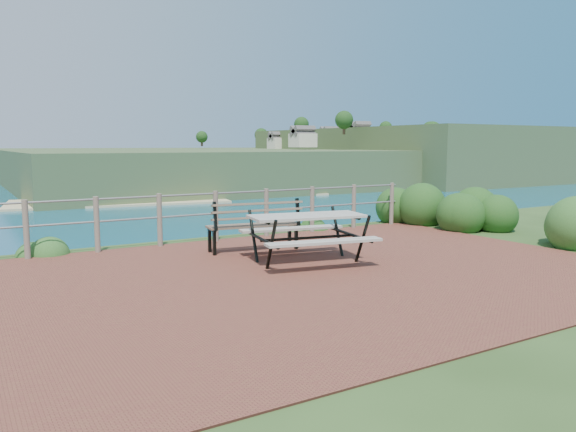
% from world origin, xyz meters
% --- Properties ---
extents(ground, '(10.00, 7.00, 0.12)m').
position_xyz_m(ground, '(0.00, 0.00, 0.00)').
color(ground, brown).
rests_on(ground, ground).
extents(safety_railing, '(9.40, 0.10, 1.00)m').
position_xyz_m(safety_railing, '(0.00, 3.35, 0.57)').
color(safety_railing, '#6B5B4C').
rests_on(safety_railing, ground).
extents(distant_bay, '(290.00, 232.36, 24.00)m').
position_xyz_m(distant_bay, '(173.07, 202.61, -1.52)').
color(distant_bay, '#39542A').
rests_on(distant_bay, ground).
extents(picnic_table, '(1.96, 1.58, 0.78)m').
position_xyz_m(picnic_table, '(0.45, 0.70, 0.50)').
color(picnic_table, '#9E9A8D').
rests_on(picnic_table, ground).
extents(park_bench, '(1.72, 0.65, 0.95)m').
position_xyz_m(park_bench, '(0.16, 2.05, 0.62)').
color(park_bench, brown).
rests_on(park_bench, ground).
extents(shrub_right_front, '(1.35, 1.35, 1.92)m').
position_xyz_m(shrub_right_front, '(5.69, 1.63, 0.00)').
color(shrub_right_front, '#164818').
rests_on(shrub_right_front, ground).
extents(shrub_right_edge, '(1.18, 1.18, 1.69)m').
position_xyz_m(shrub_right_edge, '(5.04, 3.43, 0.00)').
color(shrub_right_edge, '#164818').
rests_on(shrub_right_edge, ground).
extents(shrub_lip_west, '(0.83, 0.83, 0.59)m').
position_xyz_m(shrub_lip_west, '(-3.14, 3.88, 0.00)').
color(shrub_lip_west, '#2E5A21').
rests_on(shrub_lip_west, ground).
extents(shrub_lip_east, '(0.71, 0.71, 0.43)m').
position_xyz_m(shrub_lip_east, '(2.50, 3.82, 0.00)').
color(shrub_lip_east, '#164818').
rests_on(shrub_lip_east, ground).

